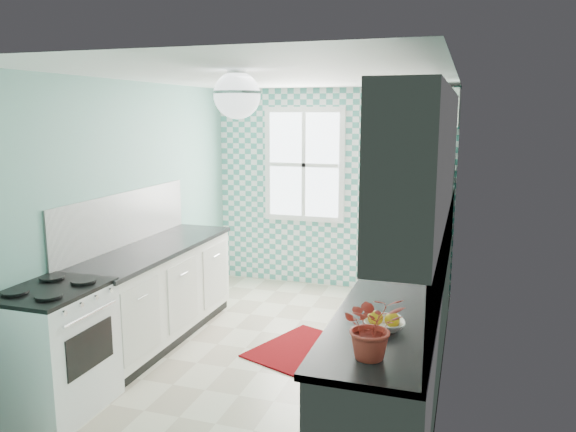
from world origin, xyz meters
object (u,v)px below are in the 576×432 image
(potted_plant, at_px, (373,326))
(fridge, at_px, (417,236))
(ceiling_light, at_px, (237,95))
(sink, at_px, (414,255))
(microwave, at_px, (421,152))
(fruit_bowl, at_px, (383,324))
(stove, at_px, (55,348))

(potted_plant, bearing_deg, fridge, 91.41)
(ceiling_light, distance_m, potted_plant, 2.03)
(sink, bearing_deg, fridge, 97.08)
(potted_plant, distance_m, microwave, 3.73)
(fridge, xyz_separation_m, fruit_bowl, (0.09, -3.26, 0.16))
(sink, bearing_deg, fruit_bowl, -86.97)
(stove, bearing_deg, fruit_bowl, 0.57)
(fridge, xyz_separation_m, potted_plant, (0.09, -3.67, 0.30))
(fridge, distance_m, sink, 1.38)
(ceiling_light, height_order, stove, ceiling_light)
(sink, xyz_separation_m, potted_plant, (-0.00, -2.30, 0.19))
(ceiling_light, distance_m, fridge, 3.18)
(fruit_bowl, xyz_separation_m, microwave, (-0.09, 3.26, 0.79))
(microwave, bearing_deg, sink, 94.07)
(ceiling_light, xyz_separation_m, sink, (1.20, 1.21, -1.39))
(ceiling_light, distance_m, fruit_bowl, 1.93)
(ceiling_light, xyz_separation_m, fruit_bowl, (1.20, -0.69, -1.35))
(fridge, bearing_deg, potted_plant, -86.58)
(stove, bearing_deg, ceiling_light, 30.09)
(microwave, bearing_deg, fridge, 54.22)
(potted_plant, bearing_deg, fruit_bowl, 90.00)
(fridge, distance_m, microwave, 0.95)
(stove, bearing_deg, sink, 38.97)
(stove, relative_size, microwave, 1.91)
(fridge, bearing_deg, stove, -123.48)
(potted_plant, height_order, microwave, microwave)
(ceiling_light, height_order, sink, ceiling_light)
(ceiling_light, relative_size, microwave, 0.72)
(microwave, bearing_deg, fruit_bowl, 91.73)
(potted_plant, bearing_deg, stove, 169.76)
(fruit_bowl, relative_size, microwave, 0.50)
(potted_plant, relative_size, microwave, 0.73)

